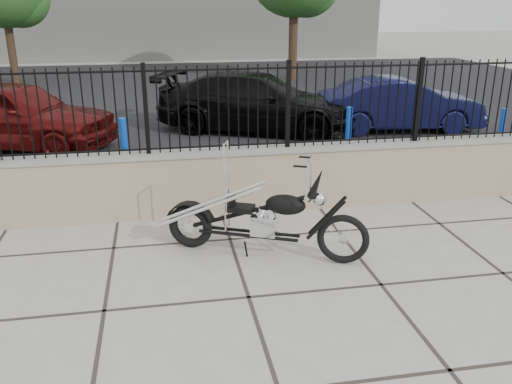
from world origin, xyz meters
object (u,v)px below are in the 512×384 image
Objects in this scene: car_black at (257,102)px; car_blue at (400,104)px; car_red at (14,114)px; chopper_motorcycle at (260,200)px.

car_blue is (3.38, -0.58, -0.06)m from car_black.
chopper_motorcycle is at bearing -123.35° from car_red.
car_red reaches higher than car_blue.
car_blue is at bearing -67.52° from car_red.
chopper_motorcycle reaches higher than car_black.
car_red is at bearing 120.84° from car_black.
car_red is (-4.13, 5.96, -0.00)m from chopper_motorcycle.
car_red is 5.34m from car_black.
chopper_motorcycle is 7.56m from car_blue.
chopper_motorcycle reaches higher than car_blue.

